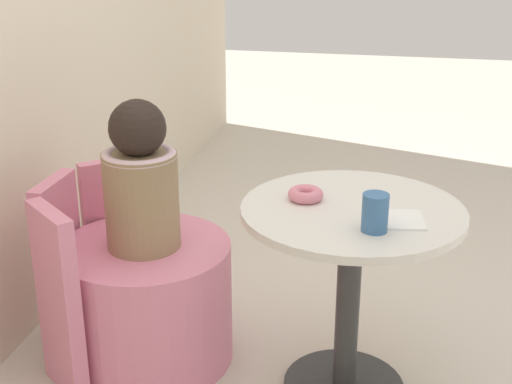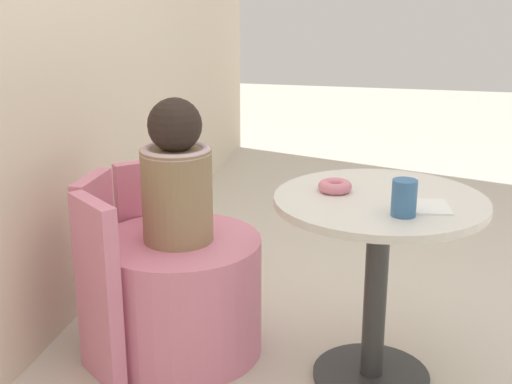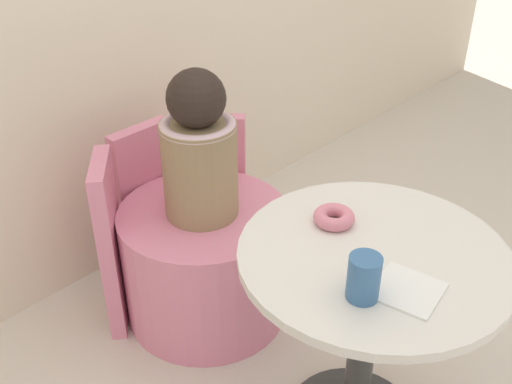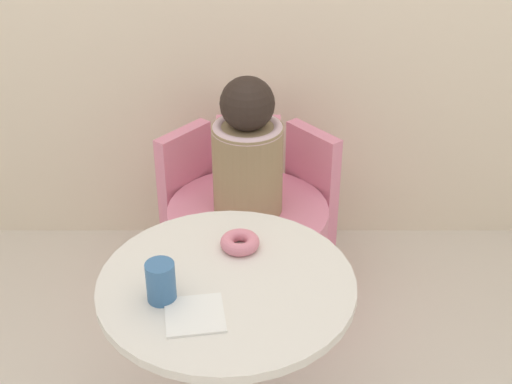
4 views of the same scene
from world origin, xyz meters
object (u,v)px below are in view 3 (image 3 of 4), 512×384
object	(u,v)px
tub_chair	(205,262)
donut	(334,217)
child_figure	(199,151)
cup	(364,278)
round_table	(367,305)

from	to	relation	value
tub_chair	donut	bearing A→B (deg)	-91.66
tub_chair	child_figure	xyz separation A→B (m)	(-0.00, 0.00, 0.43)
donut	cup	xyz separation A→B (m)	(-0.18, -0.21, 0.03)
donut	cup	world-z (taller)	cup
round_table	tub_chair	world-z (taller)	round_table
round_table	donut	distance (m)	0.24
child_figure	donut	distance (m)	0.52
child_figure	donut	bearing A→B (deg)	-91.66
round_table	donut	xyz separation A→B (m)	(0.03, 0.14, 0.18)
round_table	donut	size ratio (longest dim) A/B	6.20
round_table	cup	size ratio (longest dim) A/B	6.26
tub_chair	child_figure	size ratio (longest dim) A/B	1.16
tub_chair	child_figure	distance (m)	0.43
child_figure	cup	xyz separation A→B (m)	(-0.20, -0.74, 0.04)
child_figure	cup	world-z (taller)	child_figure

